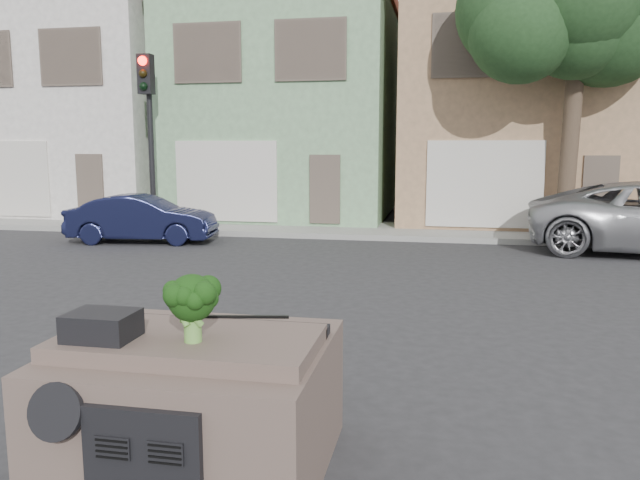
% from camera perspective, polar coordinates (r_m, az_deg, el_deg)
% --- Properties ---
extents(ground_plane, '(120.00, 120.00, 0.00)m').
position_cam_1_polar(ground_plane, '(7.98, -2.71, -9.75)').
color(ground_plane, '#303033').
rests_on(ground_plane, ground).
extents(sidewalk, '(40.00, 3.00, 0.15)m').
position_cam_1_polar(sidewalk, '(18.11, 5.26, 0.87)').
color(sidewalk, gray).
rests_on(sidewalk, ground).
extents(townhouse_white, '(7.20, 8.20, 7.55)m').
position_cam_1_polar(townhouse_white, '(25.37, -19.62, 11.01)').
color(townhouse_white, silver).
rests_on(townhouse_white, ground).
extents(townhouse_mint, '(7.20, 8.20, 7.55)m').
position_cam_1_polar(townhouse_mint, '(22.52, -2.61, 11.85)').
color(townhouse_mint, '#7EAB7D').
rests_on(townhouse_mint, ground).
extents(townhouse_tan, '(7.20, 8.20, 7.55)m').
position_cam_1_polar(townhouse_tan, '(21.99, 17.16, 11.56)').
color(townhouse_tan, tan).
rests_on(townhouse_tan, ground).
extents(navy_sedan, '(3.91, 1.81, 1.24)m').
position_cam_1_polar(navy_sedan, '(17.00, -15.85, -0.19)').
color(navy_sedan, '#141838').
rests_on(navy_sedan, ground).
extents(traffic_signal, '(0.40, 0.40, 5.10)m').
position_cam_1_polar(traffic_signal, '(18.79, -15.32, 8.46)').
color(traffic_signal, black).
rests_on(traffic_signal, ground).
extents(tree_near, '(4.40, 4.00, 8.50)m').
position_cam_1_polar(tree_near, '(17.52, 22.18, 13.71)').
color(tree_near, '#21401E').
rests_on(tree_near, ground).
extents(car_dashboard, '(2.00, 1.80, 1.12)m').
position_cam_1_polar(car_dashboard, '(5.11, -11.08, -14.06)').
color(car_dashboard, brown).
rests_on(car_dashboard, ground).
extents(instrument_hump, '(0.48, 0.38, 0.20)m').
position_cam_1_polar(instrument_hump, '(4.84, -19.31, -7.39)').
color(instrument_hump, black).
rests_on(instrument_hump, car_dashboard).
extents(wiper_arm, '(0.69, 0.15, 0.02)m').
position_cam_1_polar(wiper_arm, '(5.16, -6.77, -6.99)').
color(wiper_arm, black).
rests_on(wiper_arm, car_dashboard).
extents(broccoli, '(0.57, 0.57, 0.51)m').
position_cam_1_polar(broccoli, '(4.56, -11.61, -6.06)').
color(broccoli, black).
rests_on(broccoli, car_dashboard).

